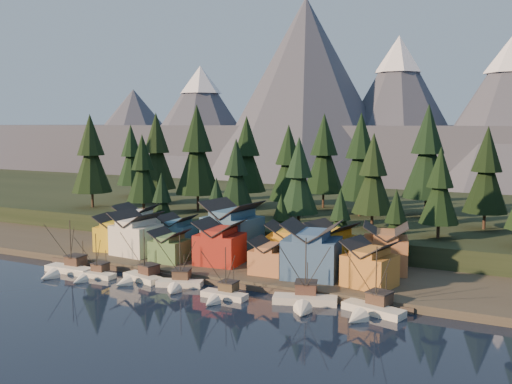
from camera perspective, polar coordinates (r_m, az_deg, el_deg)
The scene contains 45 objects.
ground at distance 100.71m, azimuth -9.68°, elevation -11.10°, with size 500.00×500.00×0.00m, color black.
shore_strip at distance 133.65m, azimuth 0.54°, elevation -6.17°, with size 400.00×50.00×1.50m, color #3B362B.
hillside at distance 178.71m, azimuth 7.59°, elevation -2.18°, with size 420.00×100.00×6.00m, color black.
dock at distance 113.70m, azimuth -4.72°, elevation -8.66°, with size 80.00×4.00×1.00m, color #4E4138.
mountain_ridge at distance 297.06m, azimuth 14.70°, elevation 5.70°, with size 560.00×190.00×90.00m.
boat_0 at distance 125.04m, azimuth -18.60°, elevation -6.74°, with size 10.99×11.97×12.21m.
boat_1 at distance 119.86m, azimuth -16.13°, elevation -7.45°, with size 9.05×9.83×9.87m.
boat_2 at distance 115.15m, azimuth -11.69°, elevation -7.69°, with size 9.54×10.10×11.36m.
boat_3 at distance 109.80m, azimuth -7.80°, elevation -8.37°, with size 9.41×9.94×11.02m.
boat_4 at distance 102.04m, azimuth -3.48°, elevation -9.63°, with size 8.73×9.48×10.16m.
boat_5 at distance 98.70m, azimuth 4.88°, elevation -9.96°, with size 11.80×12.29×12.70m.
boat_6 at distance 95.60m, azimuth 11.32°, elevation -10.66°, with size 11.15×11.65×12.28m.
house_front_0 at distance 137.23m, azimuth -13.80°, elevation -3.86°, with size 9.60×9.24×8.23m.
house_front_1 at distance 131.65m, azimuth -11.89°, elevation -3.94°, with size 9.90×9.55×9.61m.
house_front_2 at distance 123.94m, azimuth -8.64°, elevation -5.24°, with size 7.14×7.20×6.79m.
house_front_3 at distance 120.34m, azimuth -3.65°, elevation -4.93°, with size 9.63×9.24×9.18m.
house_front_4 at distance 113.06m, azimuth 1.37°, elevation -6.33°, with size 6.91×7.42×6.82m.
house_front_5 at distance 109.95m, azimuth 5.60°, elevation -5.63°, with size 11.42×10.63×10.78m.
house_front_6 at distance 106.00m, azimuth 11.31°, elevation -6.91°, with size 9.95×9.61×8.37m.
house_back_0 at distance 141.94m, azimuth -11.81°, elevation -3.13°, with size 10.35×10.06×9.77m.
house_back_1 at distance 134.86m, azimuth -7.86°, elevation -3.93°, with size 7.38×7.47×8.16m.
house_back_2 at distance 129.03m, azimuth -2.38°, elevation -3.44°, with size 12.63×11.83×12.04m.
house_back_3 at distance 121.17m, azimuth 3.18°, elevation -5.00°, with size 9.55×8.79×8.55m.
house_back_4 at distance 117.30m, azimuth 7.56°, elevation -5.21°, with size 10.37×10.11×9.47m.
house_back_5 at distance 116.37m, azimuth 12.81°, elevation -5.39°, with size 10.34×10.42×9.61m.
tree_hill_0 at distance 175.83m, azimuth -16.17°, elevation 3.43°, with size 11.94×11.94×27.82m.
tree_hill_1 at distance 180.51m, azimuth -9.91°, elevation 3.78°, with size 12.18×12.18×28.36m.
tree_hill_2 at distance 158.80m, azimuth -11.25°, elevation 2.10°, with size 9.49×9.49×22.10m.
tree_hill_3 at distance 162.56m, azimuth -5.90°, elevation 3.90°, with size 13.02×13.02×30.34m.
tree_hill_4 at distance 171.65m, azimuth -0.94°, elevation 3.53°, with size 11.71×11.71×27.27m.
tree_hill_5 at distance 145.20m, azimuth -1.98°, elevation 1.60°, with size 9.11×9.11×21.22m.
tree_hill_6 at distance 155.02m, azimuth 3.27°, elevation 2.64°, with size 10.61×10.61×24.72m.
tree_hill_7 at distance 135.68m, azimuth 4.31°, elevation 1.37°, with size 9.39×9.39×21.86m.
tree_hill_8 at distance 155.44m, azimuth 10.42°, elevation 3.20°, with size 11.99×11.99×27.92m.
tree_hill_9 at distance 137.18m, azimuth 11.62°, elevation 1.52°, with size 9.79×9.79×22.80m.
tree_hill_10 at distance 159.58m, azimuth 16.77°, elevation 3.56°, with size 12.96×12.96×30.18m.
tree_hill_11 at distance 129.23m, azimuth 17.90°, elevation 0.33°, with size 8.59×8.59×20.01m.
tree_hill_12 at distance 143.94m, azimuth 22.05°, elevation 1.77°, with size 10.50×10.50×24.45m.
tree_hill_15 at distance 169.24m, azimuth 6.80°, elevation 3.55°, with size 11.99×11.99×27.92m.
tree_hill_16 at distance 199.51m, azimuth -12.36°, elevation 3.42°, with size 10.57×10.57×24.62m.
tree_shore_0 at distance 146.04m, azimuth -9.38°, elevation -1.07°, with size 7.44×7.44×17.32m.
tree_shore_1 at distance 137.39m, azimuth -3.96°, elevation -1.65°, with size 7.16×7.16×16.67m.
tree_shore_2 at distance 129.97m, azimuth 2.53°, elevation -2.89°, with size 5.82×5.82×13.55m.
tree_shore_3 at distance 124.84m, azimuth 8.42°, elevation -2.86°, with size 6.66×6.66×15.50m.
tree_shore_4 at distance 121.67m, azimuth 13.80°, elevation -3.09°, with size 6.90×6.90×16.06m.
Camera 1 is at (57.02, -77.06, 30.88)m, focal length 40.00 mm.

